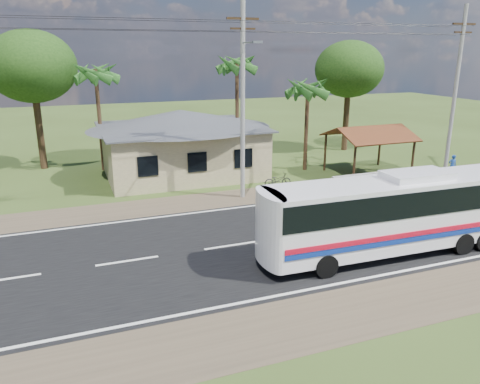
# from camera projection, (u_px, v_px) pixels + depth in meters

# --- Properties ---
(ground) EXTENTS (120.00, 120.00, 0.00)m
(ground) POSITION_uv_depth(u_px,v_px,m) (232.00, 246.00, 20.49)
(ground) COLOR #314418
(ground) RESTS_ON ground
(road) EXTENTS (120.00, 16.00, 0.03)m
(road) POSITION_uv_depth(u_px,v_px,m) (232.00, 246.00, 20.49)
(road) COLOR black
(road) RESTS_ON ground
(house) EXTENTS (12.40, 10.00, 5.00)m
(house) POSITION_uv_depth(u_px,v_px,m) (181.00, 136.00, 31.69)
(house) COLOR #C7B484
(house) RESTS_ON ground
(waiting_shed) EXTENTS (5.20, 4.48, 3.35)m
(waiting_shed) POSITION_uv_depth(u_px,v_px,m) (370.00, 135.00, 31.69)
(waiting_shed) COLOR #342312
(waiting_shed) RESTS_ON ground
(concrete_barrier) EXTENTS (7.00, 0.30, 0.90)m
(concrete_barrier) POSITION_uv_depth(u_px,v_px,m) (381.00, 179.00, 29.42)
(concrete_barrier) COLOR #9E9E99
(concrete_barrier) RESTS_ON ground
(utility_poles) EXTENTS (32.80, 2.22, 11.00)m
(utility_poles) POSITION_uv_depth(u_px,v_px,m) (237.00, 97.00, 25.52)
(utility_poles) COLOR #9E9E99
(utility_poles) RESTS_ON ground
(palm_near) EXTENTS (2.80, 2.80, 6.70)m
(palm_near) POSITION_uv_depth(u_px,v_px,m) (308.00, 88.00, 31.88)
(palm_near) COLOR #47301E
(palm_near) RESTS_ON ground
(palm_mid) EXTENTS (2.80, 2.80, 8.20)m
(palm_mid) POSITION_uv_depth(u_px,v_px,m) (237.00, 65.00, 34.30)
(palm_mid) COLOR #47301E
(palm_mid) RESTS_ON ground
(palm_far) EXTENTS (2.80, 2.80, 7.70)m
(palm_far) POSITION_uv_depth(u_px,v_px,m) (96.00, 74.00, 31.52)
(palm_far) COLOR #47301E
(palm_far) RESTS_ON ground
(tree_behind_house) EXTENTS (6.00, 6.00, 9.61)m
(tree_behind_house) POSITION_uv_depth(u_px,v_px,m) (32.00, 67.00, 31.83)
(tree_behind_house) COLOR #47301E
(tree_behind_house) RESTS_ON ground
(tree_behind_shed) EXTENTS (5.60, 5.60, 9.02)m
(tree_behind_shed) POSITION_uv_depth(u_px,v_px,m) (349.00, 70.00, 38.27)
(tree_behind_shed) COLOR #47301E
(tree_behind_shed) RESTS_ON ground
(coach_bus) EXTENTS (11.22, 2.68, 3.46)m
(coach_bus) POSITION_uv_depth(u_px,v_px,m) (395.00, 209.00, 19.21)
(coach_bus) COLOR white
(coach_bus) RESTS_ON ground
(motorcycle) EXTENTS (1.77, 0.74, 0.91)m
(motorcycle) POSITION_uv_depth(u_px,v_px,m) (278.00, 180.00, 29.11)
(motorcycle) COLOR black
(motorcycle) RESTS_ON ground
(person) EXTENTS (0.63, 0.51, 1.50)m
(person) POSITION_uv_depth(u_px,v_px,m) (452.00, 166.00, 31.53)
(person) COLOR navy
(person) RESTS_ON ground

